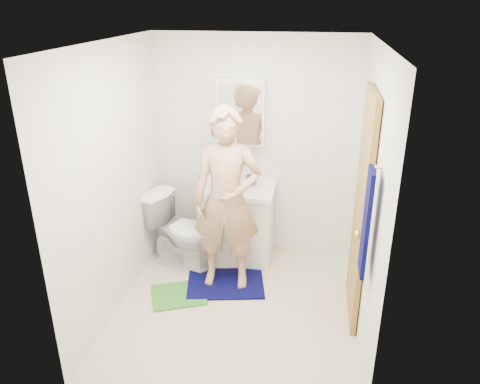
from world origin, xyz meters
name	(u,v)px	position (x,y,z in m)	size (l,w,h in m)	color
floor	(237,307)	(0.00, 0.00, -0.01)	(2.20, 2.40, 0.02)	beige
ceiling	(236,41)	(0.00, 0.00, 2.41)	(2.20, 2.40, 0.02)	white
wall_back	(256,148)	(0.00, 1.21, 1.20)	(2.20, 0.02, 2.40)	silver
wall_front	(202,264)	(0.00, -1.21, 1.20)	(2.20, 0.02, 2.40)	silver
wall_left	(113,182)	(-1.11, 0.00, 1.20)	(0.02, 2.40, 2.40)	silver
wall_right	(370,198)	(1.11, 0.00, 1.20)	(0.02, 2.40, 2.40)	silver
vanity_cabinet	(237,225)	(-0.15, 0.91, 0.40)	(0.75, 0.55, 0.80)	white
countertop	(237,189)	(-0.15, 0.91, 0.83)	(0.79, 0.59, 0.05)	white
sink_basin	(237,188)	(-0.15, 0.91, 0.84)	(0.40, 0.40, 0.03)	white
faucet	(240,176)	(-0.15, 1.09, 0.91)	(0.03, 0.03, 0.12)	silver
medicine_cabinet	(241,112)	(-0.15, 1.14, 1.60)	(0.50, 0.12, 0.70)	white
mirror_panel	(240,114)	(-0.15, 1.08, 1.60)	(0.46, 0.01, 0.66)	white
door	(361,210)	(1.07, 0.15, 1.02)	(0.05, 0.80, 2.05)	#A57D2D
door_knob	(358,234)	(1.03, -0.17, 0.95)	(0.07, 0.07, 0.07)	gold
towel	(366,223)	(1.03, -0.57, 1.25)	(0.03, 0.24, 0.80)	#06063D
towel_hook	(379,167)	(1.07, -0.57, 1.67)	(0.02, 0.02, 0.06)	silver
toilet	(183,231)	(-0.70, 0.67, 0.40)	(0.45, 0.79, 0.80)	white
bath_mat	(226,284)	(-0.17, 0.34, 0.01)	(0.77, 0.55, 0.02)	#06063D
green_rug	(179,295)	(-0.59, 0.07, 0.01)	(0.52, 0.44, 0.02)	#3D872D
soap_dispenser	(219,179)	(-0.34, 0.84, 0.95)	(0.09, 0.09, 0.20)	#B76A55
toothbrush_cup	(252,180)	(-0.01, 1.00, 0.90)	(0.13, 0.13, 0.10)	#863F8B
man	(227,200)	(-0.16, 0.37, 0.93)	(0.66, 0.43, 1.81)	tan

